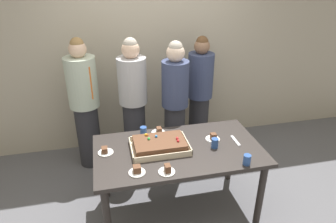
{
  "coord_description": "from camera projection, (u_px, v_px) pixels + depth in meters",
  "views": [
    {
      "loc": [
        -0.67,
        -2.46,
        2.44
      ],
      "look_at": [
        -0.07,
        0.15,
        1.13
      ],
      "focal_mm": 32.43,
      "sensor_mm": 36.0,
      "label": 1
    }
  ],
  "objects": [
    {
      "name": "ground_plane",
      "position": [
        177.0,
        208.0,
        3.37
      ],
      "size": [
        12.0,
        12.0,
        0.0
      ],
      "primitive_type": "plane",
      "color": "#5B5B60"
    },
    {
      "name": "interior_back_panel",
      "position": [
        150.0,
        41.0,
        4.11
      ],
      "size": [
        8.0,
        0.12,
        3.0
      ],
      "primitive_type": "cube",
      "color": "#B2A893",
      "rests_on": "ground_plane"
    },
    {
      "name": "party_table",
      "position": [
        178.0,
        157.0,
        3.06
      ],
      "size": [
        1.67,
        0.91,
        0.78
      ],
      "color": "#2D2826",
      "rests_on": "ground_plane"
    },
    {
      "name": "sheet_cake",
      "position": [
        160.0,
        145.0,
        3.0
      ],
      "size": [
        0.57,
        0.4,
        0.12
      ],
      "color": "beige",
      "rests_on": "party_table"
    },
    {
      "name": "plated_slice_near_left",
      "position": [
        137.0,
        171.0,
        2.66
      ],
      "size": [
        0.15,
        0.15,
        0.07
      ],
      "color": "white",
      "rests_on": "party_table"
    },
    {
      "name": "plated_slice_near_right",
      "position": [
        213.0,
        138.0,
        3.17
      ],
      "size": [
        0.15,
        0.15,
        0.07
      ],
      "color": "white",
      "rests_on": "party_table"
    },
    {
      "name": "plated_slice_far_left",
      "position": [
        105.0,
        151.0,
        2.95
      ],
      "size": [
        0.15,
        0.15,
        0.06
      ],
      "color": "white",
      "rests_on": "party_table"
    },
    {
      "name": "plated_slice_far_right",
      "position": [
        159.0,
        131.0,
        3.3
      ],
      "size": [
        0.15,
        0.15,
        0.07
      ],
      "color": "white",
      "rests_on": "party_table"
    },
    {
      "name": "plated_slice_center_front",
      "position": [
        167.0,
        170.0,
        2.67
      ],
      "size": [
        0.15,
        0.15,
        0.08
      ],
      "color": "white",
      "rests_on": "party_table"
    },
    {
      "name": "drink_cup_nearest",
      "position": [
        247.0,
        160.0,
        2.77
      ],
      "size": [
        0.07,
        0.07,
        0.1
      ],
      "primitive_type": "cylinder",
      "color": "#2D5199",
      "rests_on": "party_table"
    },
    {
      "name": "drink_cup_middle",
      "position": [
        215.0,
        143.0,
        3.02
      ],
      "size": [
        0.07,
        0.07,
        0.1
      ],
      "primitive_type": "cylinder",
      "color": "#2D5199",
      "rests_on": "party_table"
    },
    {
      "name": "drink_cup_far_end",
      "position": [
        143.0,
        131.0,
        3.24
      ],
      "size": [
        0.07,
        0.07,
        0.1
      ],
      "primitive_type": "cylinder",
      "color": "#2D5199",
      "rests_on": "party_table"
    },
    {
      "name": "cake_server_utensil",
      "position": [
        235.0,
        141.0,
        3.15
      ],
      "size": [
        0.03,
        0.2,
        0.01
      ],
      "primitive_type": "cube",
      "color": "silver",
      "rests_on": "party_table"
    },
    {
      "name": "person_serving_front",
      "position": [
        200.0,
        94.0,
        4.13
      ],
      "size": [
        0.34,
        0.34,
        1.64
      ],
      "rotation": [
        0.0,
        0.0,
        -2.18
      ],
      "color": "#28282D",
      "rests_on": "ground_plane"
    },
    {
      "name": "person_green_shirt_behind",
      "position": [
        134.0,
        104.0,
        3.74
      ],
      "size": [
        0.35,
        0.35,
        1.71
      ],
      "rotation": [
        0.0,
        0.0,
        -1.41
      ],
      "color": "#28282D",
      "rests_on": "ground_plane"
    },
    {
      "name": "person_striped_tie_right",
      "position": [
        175.0,
        105.0,
        3.72
      ],
      "size": [
        0.33,
        0.33,
        1.68
      ],
      "rotation": [
        0.0,
        0.0,
        -2.0
      ],
      "color": "#28282D",
      "rests_on": "ground_plane"
    },
    {
      "name": "person_far_right_suit",
      "position": [
        85.0,
        104.0,
        3.77
      ],
      "size": [
        0.37,
        0.37,
        1.7
      ],
      "rotation": [
        0.0,
        0.0,
        -0.97
      ],
      "color": "#28282D",
      "rests_on": "ground_plane"
    }
  ]
}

